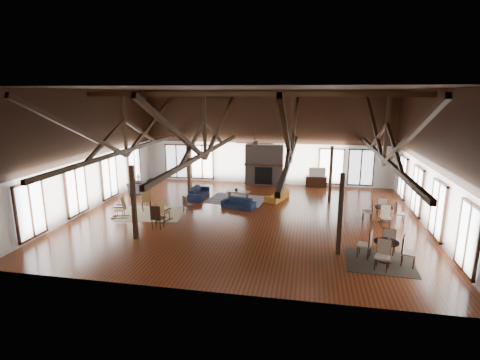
% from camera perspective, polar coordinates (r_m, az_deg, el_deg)
% --- Properties ---
extents(floor, '(16.00, 16.00, 0.00)m').
position_cam_1_polar(floor, '(18.00, 1.05, -5.69)').
color(floor, maroon).
rests_on(floor, ground).
extents(ceiling, '(16.00, 14.00, 0.02)m').
position_cam_1_polar(ceiling, '(17.04, 1.13, 13.78)').
color(ceiling, black).
rests_on(ceiling, wall_back).
extents(wall_back, '(16.00, 0.02, 6.00)m').
position_cam_1_polar(wall_back, '(24.13, 3.86, 6.43)').
color(wall_back, silver).
rests_on(wall_back, floor).
extents(wall_front, '(16.00, 0.02, 6.00)m').
position_cam_1_polar(wall_front, '(10.58, -5.21, -2.32)').
color(wall_front, silver).
rests_on(wall_front, floor).
extents(wall_left, '(0.02, 14.00, 6.00)m').
position_cam_1_polar(wall_left, '(20.18, -21.99, 4.19)').
color(wall_left, silver).
rests_on(wall_left, floor).
extents(wall_right, '(0.02, 14.00, 6.00)m').
position_cam_1_polar(wall_right, '(17.81, 27.41, 2.58)').
color(wall_right, silver).
rests_on(wall_right, floor).
extents(roof_truss, '(15.60, 14.07, 3.14)m').
position_cam_1_polar(roof_truss, '(17.13, 1.10, 7.18)').
color(roof_truss, '#33200E').
rests_on(roof_truss, wall_back).
extents(post_grid, '(8.16, 7.16, 3.05)m').
position_cam_1_polar(post_grid, '(17.57, 1.07, -0.97)').
color(post_grid, '#33200E').
rests_on(post_grid, floor).
extents(fireplace, '(2.50, 0.69, 2.60)m').
position_cam_1_polar(fireplace, '(24.07, 3.71, 2.30)').
color(fireplace, brown).
rests_on(fireplace, floor).
extents(ceiling_fan, '(1.60, 1.60, 0.75)m').
position_cam_1_polar(ceiling_fan, '(16.10, 2.27, 5.73)').
color(ceiling_fan, black).
rests_on(ceiling_fan, roof_truss).
extents(sofa_navy_front, '(1.85, 1.09, 0.51)m').
position_cam_1_polar(sofa_navy_front, '(19.35, -0.24, -3.54)').
color(sofa_navy_front, '#141D38').
rests_on(sofa_navy_front, floor).
extents(sofa_navy_left, '(2.08, 0.88, 0.60)m').
position_cam_1_polar(sofa_navy_left, '(21.33, -6.28, -1.90)').
color(sofa_navy_left, '#131C36').
rests_on(sofa_navy_left, floor).
extents(sofa_orange, '(1.97, 1.29, 0.54)m').
position_cam_1_polar(sofa_orange, '(20.87, 5.68, -2.32)').
color(sofa_orange, '#AA6820').
rests_on(sofa_orange, floor).
extents(coffee_table, '(1.32, 0.86, 0.47)m').
position_cam_1_polar(coffee_table, '(20.83, -0.26, -1.87)').
color(coffee_table, brown).
rests_on(coffee_table, floor).
extents(vase, '(0.22, 0.22, 0.21)m').
position_cam_1_polar(vase, '(20.85, -0.56, -1.40)').
color(vase, '#B2B2B2').
rests_on(vase, coffee_table).
extents(armchair, '(1.01, 0.89, 0.65)m').
position_cam_1_polar(armchair, '(23.01, -15.44, -1.12)').
color(armchair, '#343437').
rests_on(armchair, floor).
extents(side_table_lamp, '(0.41, 0.41, 1.05)m').
position_cam_1_polar(side_table_lamp, '(23.49, -15.21, -0.64)').
color(side_table_lamp, black).
rests_on(side_table_lamp, floor).
extents(rocking_chair_a, '(0.84, 0.99, 1.13)m').
position_cam_1_polar(rocking_chair_a, '(19.65, -14.10, -2.84)').
color(rocking_chair_a, brown).
rests_on(rocking_chair_a, floor).
extents(rocking_chair_b, '(0.63, 0.89, 1.04)m').
position_cam_1_polar(rocking_chair_b, '(17.67, -11.78, -4.67)').
color(rocking_chair_b, brown).
rests_on(rocking_chair_b, floor).
extents(rocking_chair_c, '(0.88, 0.61, 1.03)m').
position_cam_1_polar(rocking_chair_c, '(18.69, -17.61, -4.04)').
color(rocking_chair_c, brown).
rests_on(rocking_chair_c, floor).
extents(side_chair_a, '(0.53, 0.53, 0.89)m').
position_cam_1_polar(side_chair_a, '(18.63, -8.20, -3.50)').
color(side_chair_a, black).
rests_on(side_chair_a, floor).
extents(side_chair_b, '(0.48, 0.48, 1.09)m').
position_cam_1_polar(side_chair_b, '(16.63, -12.61, -5.31)').
color(side_chair_b, black).
rests_on(side_chair_b, floor).
extents(cafe_table_near, '(2.00, 2.00, 1.03)m').
position_cam_1_polar(cafe_table_near, '(14.29, 21.36, -9.56)').
color(cafe_table_near, black).
rests_on(cafe_table_near, floor).
extents(cafe_table_far, '(1.87, 1.87, 0.97)m').
position_cam_1_polar(cafe_table_far, '(18.48, 21.02, -4.50)').
color(cafe_table_far, black).
rests_on(cafe_table_far, floor).
extents(cup_near, '(0.12, 0.12, 0.09)m').
position_cam_1_polar(cup_near, '(14.26, 21.78, -8.48)').
color(cup_near, '#B2B2B2').
rests_on(cup_near, cafe_table_near).
extents(cup_far, '(0.14, 0.14, 0.09)m').
position_cam_1_polar(cup_far, '(18.45, 21.38, -3.71)').
color(cup_far, '#B2B2B2').
rests_on(cup_far, cafe_table_far).
extents(tv_console, '(1.31, 0.49, 0.66)m').
position_cam_1_polar(tv_console, '(24.19, 11.52, -0.22)').
color(tv_console, black).
rests_on(tv_console, floor).
extents(television, '(1.04, 0.26, 0.59)m').
position_cam_1_polar(television, '(24.05, 11.64, 1.22)').
color(television, '#B2B2B2').
rests_on(television, tv_console).
extents(rug_tan, '(3.30, 2.74, 0.01)m').
position_cam_1_polar(rug_tan, '(18.99, -13.24, -5.01)').
color(rug_tan, '#C2B286').
rests_on(rug_tan, floor).
extents(rug_navy, '(3.32, 2.65, 0.01)m').
position_cam_1_polar(rug_navy, '(20.87, -0.52, -3.00)').
color(rug_navy, '#161A3F').
rests_on(rug_navy, floor).
extents(rug_dark, '(2.44, 2.24, 0.01)m').
position_cam_1_polar(rug_dark, '(14.36, 20.52, -11.58)').
color(rug_dark, black).
rests_on(rug_dark, floor).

